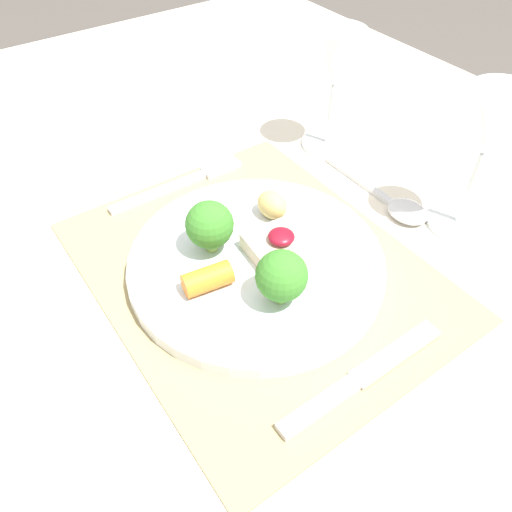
# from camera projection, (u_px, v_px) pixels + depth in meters

# --- Properties ---
(ground_plane) EXTENTS (8.00, 8.00, 0.00)m
(ground_plane) POSITION_uv_depth(u_px,v_px,m) (256.00, 497.00, 1.09)
(ground_plane) COLOR #4C4742
(dining_table) EXTENTS (1.59, 1.24, 0.73)m
(dining_table) POSITION_uv_depth(u_px,v_px,m) (256.00, 307.00, 0.62)
(dining_table) COLOR beige
(dining_table) RESTS_ON ground_plane
(placemat) EXTENTS (0.42, 0.34, 0.00)m
(placemat) POSITION_uv_depth(u_px,v_px,m) (256.00, 269.00, 0.57)
(placemat) COLOR #9E895B
(placemat) RESTS_ON dining_table
(dinner_plate) EXTENTS (0.29, 0.29, 0.08)m
(dinner_plate) POSITION_uv_depth(u_px,v_px,m) (255.00, 259.00, 0.56)
(dinner_plate) COLOR silver
(dinner_plate) RESTS_ON placemat
(fork) EXTENTS (0.02, 0.20, 0.01)m
(fork) POSITION_uv_depth(u_px,v_px,m) (187.00, 181.00, 0.68)
(fork) COLOR silver
(fork) RESTS_ON placemat
(knife) EXTENTS (0.02, 0.20, 0.01)m
(knife) POSITION_uv_depth(u_px,v_px,m) (353.00, 383.00, 0.46)
(knife) COLOR silver
(knife) RESTS_ON placemat
(spoon) EXTENTS (0.18, 0.05, 0.02)m
(spoon) POSITION_uv_depth(u_px,v_px,m) (398.00, 205.00, 0.65)
(spoon) COLOR silver
(spoon) RESTS_ON dining_table
(wine_glass_near) EXTENTS (0.08, 0.08, 0.18)m
(wine_glass_near) POSITION_uv_depth(u_px,v_px,m) (491.00, 134.00, 0.54)
(wine_glass_near) COLOR white
(wine_glass_near) RESTS_ON dining_table
(wine_glass_far) EXTENTS (0.08, 0.08, 0.17)m
(wine_glass_far) POSITION_uv_depth(u_px,v_px,m) (336.00, 67.00, 0.67)
(wine_glass_far) COLOR white
(wine_glass_far) RESTS_ON dining_table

